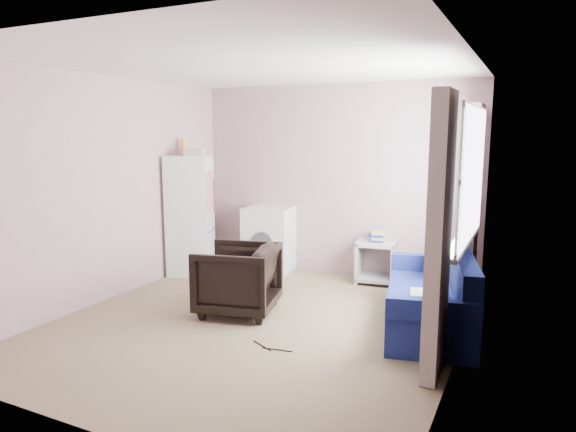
# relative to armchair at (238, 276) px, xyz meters

# --- Properties ---
(room) EXTENTS (3.84, 4.24, 2.54)m
(room) POSITION_rel_armchair_xyz_m (0.36, -0.19, 0.85)
(room) COLOR #7E6E52
(room) RESTS_ON ground
(armchair) EXTENTS (0.88, 0.92, 0.80)m
(armchair) POSITION_rel_armchair_xyz_m (0.00, 0.00, 0.00)
(armchair) COLOR black
(armchair) RESTS_ON ground
(fridge) EXTENTS (0.71, 0.71, 1.80)m
(fridge) POSITION_rel_armchair_xyz_m (-1.35, 1.03, 0.41)
(fridge) COLOR silver
(fridge) RESTS_ON ground
(washing_machine) EXTENTS (0.70, 0.70, 0.88)m
(washing_machine) POSITION_rel_armchair_xyz_m (-0.48, 1.65, 0.06)
(washing_machine) COLOR silver
(washing_machine) RESTS_ON ground
(side_table) EXTENTS (0.55, 0.55, 0.66)m
(side_table) POSITION_rel_armchair_xyz_m (1.00, 1.71, -0.09)
(side_table) COLOR #959592
(side_table) RESTS_ON ground
(sofa) EXTENTS (1.12, 1.82, 0.76)m
(sofa) POSITION_rel_armchair_xyz_m (1.94, 0.45, -0.12)
(sofa) COLOR navy
(sofa) RESTS_ON ground
(window_dressing) EXTENTS (0.17, 2.62, 2.18)m
(window_dressing) POSITION_rel_armchair_xyz_m (2.13, 0.51, 0.71)
(window_dressing) COLOR white
(window_dressing) RESTS_ON ground
(floor_cables) EXTENTS (0.42, 0.14, 0.01)m
(floor_cables) POSITION_rel_armchair_xyz_m (0.73, -0.67, -0.39)
(floor_cables) COLOR black
(floor_cables) RESTS_ON ground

